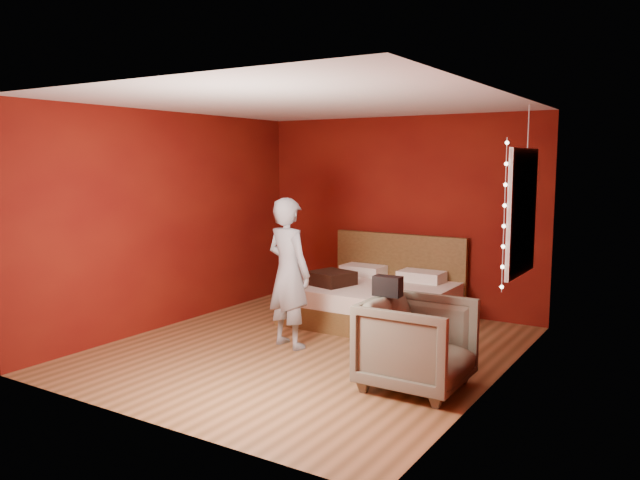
# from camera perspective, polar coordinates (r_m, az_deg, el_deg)

# --- Properties ---
(floor) EXTENTS (4.50, 4.50, 0.00)m
(floor) POSITION_cam_1_polar(r_m,az_deg,el_deg) (6.80, -1.05, -9.93)
(floor) COLOR #99653D
(floor) RESTS_ON ground
(room_walls) EXTENTS (4.04, 4.54, 2.62)m
(room_walls) POSITION_cam_1_polar(r_m,az_deg,el_deg) (6.51, -1.09, 4.34)
(room_walls) COLOR maroon
(room_walls) RESTS_ON ground
(window) EXTENTS (0.05, 0.97, 1.27)m
(window) POSITION_cam_1_polar(r_m,az_deg,el_deg) (6.56, 17.96, 2.44)
(window) COLOR white
(window) RESTS_ON room_walls
(fairy_lights) EXTENTS (0.04, 0.04, 1.45)m
(fairy_lights) POSITION_cam_1_polar(r_m,az_deg,el_deg) (6.06, 16.50, 2.13)
(fairy_lights) COLOR silver
(fairy_lights) RESTS_ON room_walls
(bed) EXTENTS (1.88, 1.60, 1.04)m
(bed) POSITION_cam_1_polar(r_m,az_deg,el_deg) (7.96, 5.14, -5.41)
(bed) COLOR brown
(bed) RESTS_ON ground
(person) EXTENTS (0.67, 0.52, 1.62)m
(person) POSITION_cam_1_polar(r_m,az_deg,el_deg) (6.72, -2.89, -3.02)
(person) COLOR gray
(person) RESTS_ON ground
(armchair) EXTENTS (0.90, 0.87, 0.81)m
(armchair) POSITION_cam_1_polar(r_m,az_deg,el_deg) (5.64, 8.87, -9.36)
(armchair) COLOR #5E5B4A
(armchair) RESTS_ON ground
(handbag) EXTENTS (0.26, 0.14, 0.18)m
(handbag) POSITION_cam_1_polar(r_m,az_deg,el_deg) (5.61, 6.21, -4.20)
(handbag) COLOR black
(handbag) RESTS_ON armchair
(throw_pillow) EXTENTS (0.57, 0.57, 0.17)m
(throw_pillow) POSITION_cam_1_polar(r_m,az_deg,el_deg) (7.80, 1.04, -3.50)
(throw_pillow) COLOR black
(throw_pillow) RESTS_ON bed
(hanging_plant) EXTENTS (0.43, 0.41, 0.96)m
(hanging_plant) POSITION_cam_1_polar(r_m,az_deg,el_deg) (7.02, 18.35, 5.41)
(hanging_plant) COLOR silver
(hanging_plant) RESTS_ON room_walls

